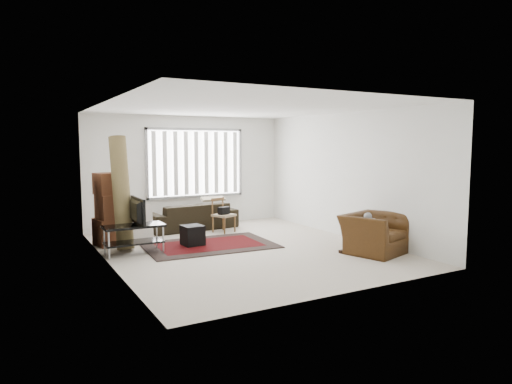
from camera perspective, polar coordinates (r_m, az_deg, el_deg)
room at (r=9.11m, az=-2.87°, el=4.39°), size 6.00×6.02×2.71m
persian_rug at (r=9.21m, az=-5.85°, el=-6.60°), size 2.61×1.82×0.02m
tv_stand at (r=8.69m, az=-15.03°, el=-4.98°), size 1.09×0.49×0.54m
tv at (r=8.62m, az=-15.10°, el=-2.34°), size 0.11×0.88×0.50m
subwoofer at (r=9.17m, az=-7.93°, el=-5.37°), size 0.42×0.42×0.39m
moving_boxes at (r=9.57m, az=-17.69°, el=-2.34°), size 0.68×0.64×1.45m
white_flatpack at (r=9.83m, az=-14.49°, el=-3.80°), size 0.61×0.28×0.75m
rolled_rug at (r=9.08m, az=-16.47°, el=-0.08°), size 0.36×0.71×2.18m
sofa at (r=10.95m, az=-7.99°, el=-2.50°), size 2.18×1.08×0.81m
side_chair at (r=10.49m, az=-4.13°, el=-2.67°), size 0.55×0.55×0.79m
armchair at (r=8.77m, az=14.64°, el=-4.69°), size 1.35×1.26×0.83m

